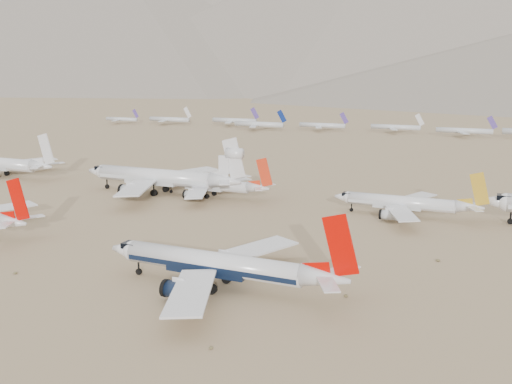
% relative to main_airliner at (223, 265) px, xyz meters
% --- Properties ---
extents(ground, '(7000.00, 7000.00, 0.00)m').
position_rel_main_airliner_xyz_m(ground, '(-0.72, 4.36, -4.97)').
color(ground, '#7D6648').
rests_on(ground, ground).
extents(main_airliner, '(51.18, 49.99, 18.06)m').
position_rel_main_airliner_xyz_m(main_airliner, '(0.00, 0.00, 0.00)').
color(main_airliner, silver).
rests_on(main_airliner, ground).
extents(row2_gold_tail, '(42.63, 41.69, 15.18)m').
position_rel_main_airliner_xyz_m(row2_gold_tail, '(23.58, 74.32, -0.72)').
color(row2_gold_tail, silver).
rests_on(row2_gold_tail, ground).
extents(row2_orange_tail, '(42.43, 41.51, 15.14)m').
position_rel_main_airliner_xyz_m(row2_orange_tail, '(-43.06, 75.14, -0.72)').
color(row2_orange_tail, silver).
rests_on(row2_orange_tail, ground).
extents(row2_white_trijet, '(61.37, 59.97, 21.75)m').
position_rel_main_airliner_xyz_m(row2_white_trijet, '(-61.04, 72.38, 1.33)').
color(row2_white_trijet, silver).
rests_on(row2_white_trijet, ground).
extents(row2_white_twin, '(54.25, 53.08, 19.38)m').
position_rel_main_airliner_xyz_m(row2_white_twin, '(-141.71, 74.01, 0.49)').
color(row2_white_twin, silver).
rests_on(row2_white_twin, ground).
extents(distant_storage_row, '(501.94, 61.69, 15.03)m').
position_rel_main_airliner_xyz_m(distant_storage_row, '(-20.77, 313.53, -0.63)').
color(distant_storage_row, silver).
rests_on(distant_storage_row, ground).
extents(desert_scrub, '(233.60, 121.67, 0.63)m').
position_rel_main_airliner_xyz_m(desert_scrub, '(-21.45, -17.53, -4.68)').
color(desert_scrub, brown).
rests_on(desert_scrub, ground).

